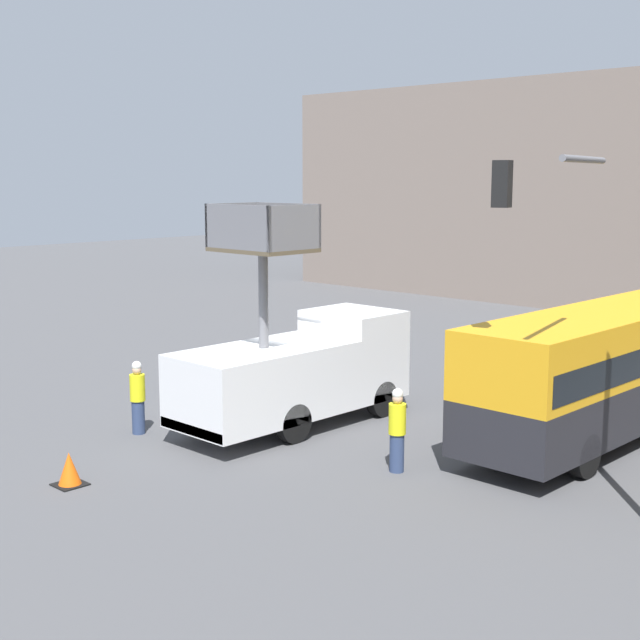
# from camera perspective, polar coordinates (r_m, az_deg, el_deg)

# --- Properties ---
(ground_plane) EXTENTS (120.00, 120.00, 0.00)m
(ground_plane) POSITION_cam_1_polar(r_m,az_deg,el_deg) (24.18, -0.89, -6.12)
(ground_plane) COLOR #4C4C4F
(utility_truck) EXTENTS (2.35, 6.63, 5.73)m
(utility_truck) POSITION_cam_1_polar(r_m,az_deg,el_deg) (22.92, -1.44, -3.08)
(utility_truck) COLOR white
(utility_truck) RESTS_ON ground_plane
(city_bus) EXTENTS (2.48, 10.22, 3.18)m
(city_bus) POSITION_cam_1_polar(r_m,az_deg,el_deg) (22.94, 17.99, -2.66)
(city_bus) COLOR #232328
(city_bus) RESTS_ON ground_plane
(traffic_light_pole) EXTENTS (3.25, 3.00, 6.99)m
(traffic_light_pole) POSITION_cam_1_polar(r_m,az_deg,el_deg) (17.19, 17.91, 2.93)
(traffic_light_pole) COLOR slate
(traffic_light_pole) RESTS_ON ground_plane
(road_worker_near_truck) EXTENTS (0.38, 0.38, 1.86)m
(road_worker_near_truck) POSITION_cam_1_polar(r_m,az_deg,el_deg) (22.75, -11.59, -4.87)
(road_worker_near_truck) COLOR navy
(road_worker_near_truck) RESTS_ON ground_plane
(road_worker_directing) EXTENTS (0.38, 0.38, 1.87)m
(road_worker_directing) POSITION_cam_1_polar(r_m,az_deg,el_deg) (19.55, 4.96, -7.03)
(road_worker_directing) COLOR navy
(road_worker_directing) RESTS_ON ground_plane
(traffic_cone_near_truck) EXTENTS (0.62, 0.62, 0.71)m
(traffic_cone_near_truck) POSITION_cam_1_polar(r_m,az_deg,el_deg) (19.54, -15.74, -9.22)
(traffic_cone_near_truck) COLOR black
(traffic_cone_near_truck) RESTS_ON ground_plane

